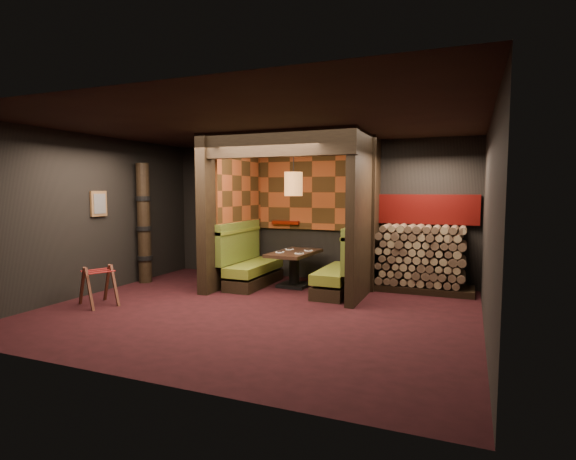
% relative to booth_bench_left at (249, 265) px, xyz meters
% --- Properties ---
extents(floor, '(6.50, 5.50, 0.02)m').
position_rel_booth_bench_left_xyz_m(floor, '(0.96, -1.65, -0.41)').
color(floor, black).
rests_on(floor, ground).
extents(ceiling, '(6.50, 5.50, 0.02)m').
position_rel_booth_bench_left_xyz_m(ceiling, '(0.96, -1.65, 2.46)').
color(ceiling, black).
rests_on(ceiling, ground).
extents(wall_back, '(6.50, 0.02, 2.85)m').
position_rel_booth_bench_left_xyz_m(wall_back, '(0.96, 1.11, 1.02)').
color(wall_back, black).
rests_on(wall_back, ground).
extents(wall_front, '(6.50, 0.02, 2.85)m').
position_rel_booth_bench_left_xyz_m(wall_front, '(0.96, -4.41, 1.02)').
color(wall_front, black).
rests_on(wall_front, ground).
extents(wall_left, '(0.02, 5.50, 2.85)m').
position_rel_booth_bench_left_xyz_m(wall_left, '(-2.30, -1.65, 1.02)').
color(wall_left, black).
rests_on(wall_left, ground).
extents(wall_right, '(0.02, 5.50, 2.85)m').
position_rel_booth_bench_left_xyz_m(wall_right, '(4.22, -1.65, 1.02)').
color(wall_right, black).
rests_on(wall_right, ground).
extents(partition_left, '(0.20, 2.20, 2.85)m').
position_rel_booth_bench_left_xyz_m(partition_left, '(-0.39, -0.00, 1.02)').
color(partition_left, black).
rests_on(partition_left, floor).
extents(partition_right, '(0.15, 2.10, 2.85)m').
position_rel_booth_bench_left_xyz_m(partition_right, '(2.26, 0.05, 1.02)').
color(partition_right, black).
rests_on(partition_right, floor).
extents(header_beam, '(2.85, 0.18, 0.44)m').
position_rel_booth_bench_left_xyz_m(header_beam, '(0.94, -0.95, 2.23)').
color(header_beam, black).
rests_on(header_beam, partition_left).
extents(tapa_back_panel, '(2.40, 0.06, 1.55)m').
position_rel_booth_bench_left_xyz_m(tapa_back_panel, '(0.94, 1.06, 1.42)').
color(tapa_back_panel, '#913E1A').
rests_on(tapa_back_panel, wall_back).
extents(tapa_side_panel, '(0.04, 1.85, 1.45)m').
position_rel_booth_bench_left_xyz_m(tapa_side_panel, '(-0.27, 0.17, 1.45)').
color(tapa_side_panel, '#913E1A').
rests_on(tapa_side_panel, partition_left).
extents(lacquer_shelf, '(0.60, 0.12, 0.07)m').
position_rel_booth_bench_left_xyz_m(lacquer_shelf, '(0.36, 1.00, 0.78)').
color(lacquer_shelf, '#600F04').
rests_on(lacquer_shelf, wall_back).
extents(booth_bench_left, '(0.68, 1.60, 1.14)m').
position_rel_booth_bench_left_xyz_m(booth_bench_left, '(0.00, 0.00, 0.00)').
color(booth_bench_left, black).
rests_on(booth_bench_left, floor).
extents(booth_bench_right, '(0.68, 1.60, 1.14)m').
position_rel_booth_bench_left_xyz_m(booth_bench_right, '(1.89, 0.00, 0.00)').
color(booth_bench_right, black).
rests_on(booth_bench_right, floor).
extents(dining_table, '(0.77, 1.33, 0.68)m').
position_rel_booth_bench_left_xyz_m(dining_table, '(0.87, 0.20, 0.05)').
color(dining_table, black).
rests_on(dining_table, floor).
extents(place_settings, '(0.61, 0.65, 0.03)m').
position_rel_booth_bench_left_xyz_m(place_settings, '(0.87, 0.20, 0.29)').
color(place_settings, white).
rests_on(place_settings, dining_table).
extents(pendant_lamp, '(0.35, 0.35, 1.09)m').
position_rel_booth_bench_left_xyz_m(pendant_lamp, '(0.87, 0.15, 1.58)').
color(pendant_lamp, '#A96A34').
rests_on(pendant_lamp, ceiling).
extents(framed_picture, '(0.05, 0.36, 0.46)m').
position_rel_booth_bench_left_xyz_m(framed_picture, '(-2.25, -1.55, 1.22)').
color(framed_picture, brown).
rests_on(framed_picture, wall_left).
extents(luggage_rack, '(0.76, 0.66, 0.69)m').
position_rel_booth_bench_left_xyz_m(luggage_rack, '(-1.56, -2.31, -0.06)').
color(luggage_rack, '#482215').
rests_on(luggage_rack, floor).
extents(totem_column, '(0.31, 0.31, 2.40)m').
position_rel_booth_bench_left_xyz_m(totem_column, '(-2.09, -0.55, 0.79)').
color(totem_column, black).
rests_on(totem_column, floor).
extents(firewood_stack, '(1.73, 0.70, 1.22)m').
position_rel_booth_bench_left_xyz_m(firewood_stack, '(3.25, 0.70, 0.21)').
color(firewood_stack, black).
rests_on(firewood_stack, floor).
extents(mosaic_header, '(1.83, 0.10, 0.56)m').
position_rel_booth_bench_left_xyz_m(mosaic_header, '(3.25, 1.03, 1.10)').
color(mosaic_header, maroon).
rests_on(mosaic_header, wall_back).
extents(bay_front_post, '(0.08, 0.08, 2.85)m').
position_rel_booth_bench_left_xyz_m(bay_front_post, '(2.35, 0.31, 1.02)').
color(bay_front_post, black).
rests_on(bay_front_post, floor).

